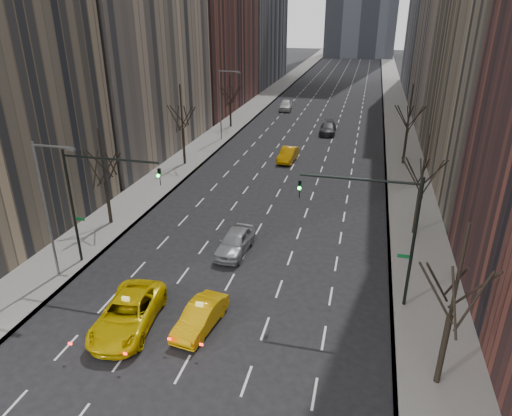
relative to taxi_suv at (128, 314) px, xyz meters
The scene contains 18 objects.
sidewalk_left 64.14m from the taxi_suv, 97.26° to the left, with size 4.50×320.00×0.15m, color slate.
sidewalk_right 65.71m from the taxi_suv, 75.55° to the left, with size 4.50×320.00×0.15m, color slate.
tree_lw_b 14.32m from the taxi_suv, 124.06° to the left, with size 3.36×3.50×7.82m.
tree_lw_c 28.90m from the taxi_suv, 105.88° to the left, with size 3.36×3.50×8.74m.
tree_lw_d 46.38m from the taxi_suv, 99.77° to the left, with size 3.36×3.50×7.36m.
tree_rw_a 16.43m from the taxi_suv, ahead, with size 3.36×3.50×8.28m.
tree_rw_b 22.65m from the taxi_suv, 44.07° to the left, with size 3.36×3.50×7.82m.
tree_rw_c 37.43m from the taxi_suv, 64.36° to the left, with size 3.36×3.50×8.74m.
traffic_mast_left 8.82m from the taxi_suv, 131.46° to the left, with size 6.69×0.39×8.00m.
traffic_mast_right 15.12m from the taxi_suv, 22.99° to the left, with size 6.69×0.39×8.00m.
streetlight_near 8.98m from the taxi_suv, 151.58° to the left, with size 2.83×0.22×9.00m.
streetlight_far 39.49m from the taxi_suv, 99.84° to the left, with size 2.83×0.22×9.00m.
taxi_suv is the anchor object (origin of this frame).
taxi_sedan 4.00m from the taxi_suv, 12.44° to the left, with size 1.51×4.34×1.43m, color #E5A404.
silver_sedan_ahead 10.14m from the taxi_suv, 70.66° to the left, with size 1.95×4.85×1.65m, color gray.
far_taxi 31.90m from the taxi_suv, 84.13° to the left, with size 1.63×4.66×1.54m, color orange.
far_suv_grey 45.97m from the taxi_suv, 81.90° to the left, with size 2.18×5.36×1.56m, color #313137.
far_car_white 59.96m from the taxi_suv, 92.13° to the left, with size 2.03×5.05×1.72m, color silver.
Camera 1 is at (7.66, -11.95, 16.27)m, focal length 32.00 mm.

